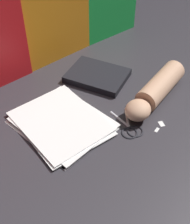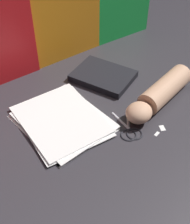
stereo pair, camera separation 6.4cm
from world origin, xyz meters
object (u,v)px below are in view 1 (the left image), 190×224
at_px(paper_stack, 62,123).
at_px(scissors, 130,128).
at_px(hand_forearm, 156,91).
at_px(book_closed, 97,76).

bearing_deg(paper_stack, scissors, -47.36).
distance_m(scissors, hand_forearm, 0.18).
height_order(paper_stack, book_closed, book_closed).
xyz_separation_m(paper_stack, hand_forearm, (0.33, -0.13, 0.03)).
relative_size(book_closed, hand_forearm, 0.79).
bearing_deg(scissors, hand_forearm, 13.59).
distance_m(paper_stack, hand_forearm, 0.35).
height_order(paper_stack, scissors, paper_stack).
bearing_deg(scissors, paper_stack, 132.64).
height_order(scissors, hand_forearm, hand_forearm).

